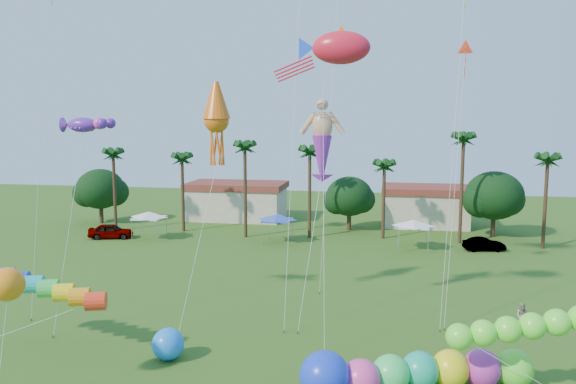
% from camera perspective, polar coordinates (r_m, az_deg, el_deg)
% --- Properties ---
extents(tree_line, '(69.46, 8.91, 11.00)m').
position_cam_1_polar(tree_line, '(64.89, 8.45, -0.39)').
color(tree_line, '#3A2819').
rests_on(tree_line, ground).
extents(buildings_row, '(35.00, 7.00, 4.00)m').
position_cam_1_polar(buildings_row, '(71.65, 3.24, -1.42)').
color(buildings_row, beige).
rests_on(buildings_row, ground).
extents(tent_row, '(31.00, 4.00, 0.60)m').
position_cam_1_polar(tent_row, '(58.66, -1.21, -2.64)').
color(tent_row, white).
rests_on(tent_row, ground).
extents(car_a, '(5.08, 3.04, 1.62)m').
position_cam_1_polar(car_a, '(64.62, -17.56, -3.80)').
color(car_a, '#4C4C54').
rests_on(car_a, ground).
extents(car_b, '(4.19, 2.08, 1.32)m').
position_cam_1_polar(car_b, '(59.20, 19.30, -5.03)').
color(car_b, '#4C4C54').
rests_on(car_b, ground).
extents(spectator_b, '(0.99, 0.91, 1.64)m').
position_cam_1_polar(spectator_b, '(38.67, 22.72, -11.54)').
color(spectator_b, gray).
rests_on(spectator_b, ground).
extents(caterpillar_inflatable, '(11.39, 5.44, 2.36)m').
position_cam_1_polar(caterpillar_inflatable, '(28.73, 12.18, -17.48)').
color(caterpillar_inflatable, '#F540A1').
rests_on(caterpillar_inflatable, ground).
extents(blue_ball, '(1.75, 1.75, 1.75)m').
position_cam_1_polar(blue_ball, '(32.22, -12.09, -14.87)').
color(blue_ball, '#1C7EFF').
rests_on(blue_ball, ground).
extents(rainbow_tube, '(9.81, 2.01, 3.75)m').
position_cam_1_polar(rainbow_tube, '(33.50, -21.77, -10.09)').
color(rainbow_tube, '#F8341B').
rests_on(rainbow_tube, ground).
extents(green_worm, '(8.99, 3.14, 3.80)m').
position_cam_1_polar(green_worm, '(27.79, 16.99, -13.88)').
color(green_worm, '#67FA37').
rests_on(green_worm, ground).
extents(orange_ball_kite, '(1.63, 1.80, 6.36)m').
position_cam_1_polar(orange_ball_kite, '(28.64, -26.61, -8.40)').
color(orange_ball_kite, orange).
rests_on(orange_ball_kite, ground).
extents(merman_kite, '(2.22, 4.48, 13.85)m').
position_cam_1_polar(merman_kite, '(36.34, 3.48, 4.67)').
color(merman_kite, tan).
rests_on(merman_kite, ground).
extents(fish_kite, '(5.39, 5.80, 18.20)m').
position_cam_1_polar(fish_kite, '(33.85, 5.42, 14.38)').
color(fish_kite, red).
rests_on(fish_kite, ground).
extents(squid_kite, '(2.21, 5.72, 15.54)m').
position_cam_1_polar(squid_kite, '(37.26, -7.28, 7.22)').
color(squid_kite, orange).
rests_on(squid_kite, ground).
extents(lobster_kite, '(3.88, 5.35, 13.31)m').
position_cam_1_polar(lobster_kite, '(38.19, -20.13, 6.41)').
color(lobster_kite, '#6322AC').
rests_on(lobster_kite, ground).
extents(delta_kite_red, '(1.66, 3.73, 18.04)m').
position_cam_1_polar(delta_kite_red, '(38.51, 17.55, 13.23)').
color(delta_kite_red, red).
rests_on(delta_kite_red, ground).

